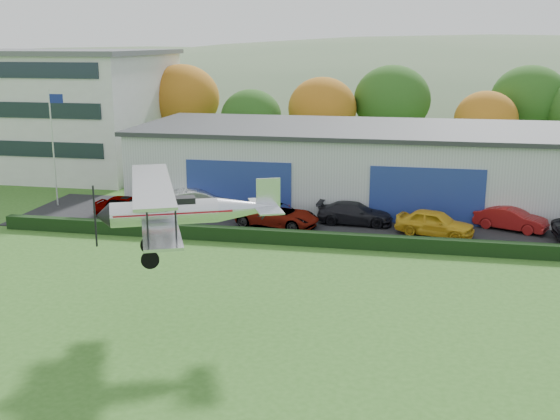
% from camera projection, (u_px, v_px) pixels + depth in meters
% --- Properties ---
extents(ground, '(300.00, 300.00, 0.00)m').
position_uv_depth(ground, '(276.00, 390.00, 22.04)').
color(ground, '#315F1E').
rests_on(ground, ground).
extents(apron, '(48.00, 9.00, 0.05)m').
position_uv_depth(apron, '(392.00, 227.00, 41.44)').
color(apron, black).
rests_on(apron, ground).
extents(hedge, '(46.00, 0.60, 0.80)m').
position_uv_depth(hedge, '(389.00, 243.00, 36.79)').
color(hedge, black).
rests_on(hedge, ground).
extents(hangar, '(40.60, 12.60, 5.30)m').
position_uv_depth(hangar, '(426.00, 166.00, 47.06)').
color(hangar, '#B2B7BC').
rests_on(hangar, ground).
extents(office_block, '(20.60, 15.60, 10.40)m').
position_uv_depth(office_block, '(45.00, 110.00, 59.37)').
color(office_block, silver).
rests_on(office_block, ground).
extents(flagpole, '(1.05, 0.10, 8.00)m').
position_uv_depth(flagpole, '(54.00, 137.00, 45.57)').
color(flagpole, silver).
rests_on(flagpole, ground).
extents(tree_belt, '(75.70, 13.22, 10.12)m').
position_uv_depth(tree_belt, '(378.00, 106.00, 59.15)').
color(tree_belt, '#3D2614').
rests_on(tree_belt, ground).
extents(distant_hills, '(430.00, 196.00, 56.00)m').
position_uv_depth(distant_hills, '(377.00, 146.00, 159.21)').
color(distant_hills, '#4C6642').
rests_on(distant_hills, ground).
extents(car_0, '(4.32, 1.83, 1.46)m').
position_uv_depth(car_0, '(128.00, 207.00, 43.24)').
color(car_0, gray).
rests_on(car_0, apron).
extents(car_1, '(5.37, 3.40, 1.67)m').
position_uv_depth(car_1, '(199.00, 201.00, 44.21)').
color(car_1, silver).
rests_on(car_1, apron).
extents(car_2, '(5.54, 3.45, 1.43)m').
position_uv_depth(car_2, '(277.00, 215.00, 41.20)').
color(car_2, gray).
rests_on(car_2, apron).
extents(car_3, '(4.77, 2.14, 1.36)m').
position_uv_depth(car_3, '(355.00, 213.00, 41.82)').
color(car_3, black).
rests_on(car_3, apron).
extents(car_4, '(4.86, 3.16, 1.54)m').
position_uv_depth(car_4, '(435.00, 223.00, 39.22)').
color(car_4, gold).
rests_on(car_4, apron).
extents(car_5, '(4.46, 3.03, 1.39)m').
position_uv_depth(car_5, '(511.00, 219.00, 40.49)').
color(car_5, maroon).
rests_on(car_5, apron).
extents(biplane, '(7.31, 8.05, 3.07)m').
position_uv_depth(biplane, '(181.00, 209.00, 25.97)').
color(biplane, silver).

